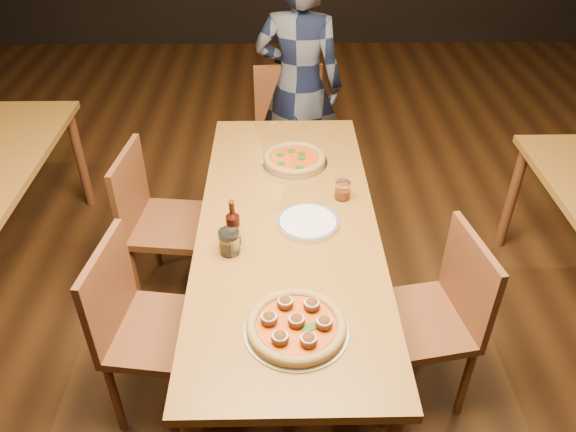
{
  "coord_description": "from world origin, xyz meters",
  "views": [
    {
      "loc": [
        -0.04,
        -2.01,
        2.26
      ],
      "look_at": [
        0.0,
        -0.05,
        0.82
      ],
      "focal_mm": 35.0,
      "sensor_mm": 36.0,
      "label": 1
    }
  ],
  "objects_px": {
    "pizza_meatball": "(296,325)",
    "amber_glass": "(343,190)",
    "table_main": "(288,234)",
    "chair_main_sw": "(172,224)",
    "beer_bottle": "(233,229)",
    "chair_end": "(291,141)",
    "diner": "(299,86)",
    "plate_stack": "(308,223)",
    "chair_main_nw": "(162,331)",
    "pizza_margherita": "(294,159)",
    "chair_main_e": "(418,320)",
    "water_glass": "(229,242)"
  },
  "relations": [
    {
      "from": "chair_main_sw",
      "to": "water_glass",
      "type": "xyz_separation_m",
      "value": [
        0.36,
        -0.59,
        0.35
      ]
    },
    {
      "from": "chair_main_e",
      "to": "pizza_margherita",
      "type": "height_order",
      "value": "chair_main_e"
    },
    {
      "from": "chair_main_sw",
      "to": "water_glass",
      "type": "height_order",
      "value": "chair_main_sw"
    },
    {
      "from": "chair_end",
      "to": "water_glass",
      "type": "distance_m",
      "value": 1.52
    },
    {
      "from": "chair_end",
      "to": "plate_stack",
      "type": "xyz_separation_m",
      "value": [
        0.05,
        -1.28,
        0.28
      ]
    },
    {
      "from": "chair_main_e",
      "to": "plate_stack",
      "type": "xyz_separation_m",
      "value": [
        -0.47,
        0.3,
        0.31
      ]
    },
    {
      "from": "chair_end",
      "to": "diner",
      "type": "relative_size",
      "value": 0.61
    },
    {
      "from": "chair_main_sw",
      "to": "plate_stack",
      "type": "distance_m",
      "value": 0.87
    },
    {
      "from": "plate_stack",
      "to": "diner",
      "type": "height_order",
      "value": "diner"
    },
    {
      "from": "chair_end",
      "to": "amber_glass",
      "type": "xyz_separation_m",
      "value": [
        0.22,
        -1.06,
        0.32
      ]
    },
    {
      "from": "water_glass",
      "to": "beer_bottle",
      "type": "bearing_deg",
      "value": 76.23
    },
    {
      "from": "table_main",
      "to": "water_glass",
      "type": "xyz_separation_m",
      "value": [
        -0.25,
        -0.21,
        0.13
      ]
    },
    {
      "from": "table_main",
      "to": "amber_glass",
      "type": "relative_size",
      "value": 22.08
    },
    {
      "from": "beer_bottle",
      "to": "water_glass",
      "type": "distance_m",
      "value": 0.07
    },
    {
      "from": "chair_end",
      "to": "beer_bottle",
      "type": "xyz_separation_m",
      "value": [
        -0.27,
        -1.4,
        0.35
      ]
    },
    {
      "from": "pizza_meatball",
      "to": "amber_glass",
      "type": "xyz_separation_m",
      "value": [
        0.24,
        0.83,
        0.02
      ]
    },
    {
      "from": "chair_main_nw",
      "to": "pizza_meatball",
      "type": "relative_size",
      "value": 2.42
    },
    {
      "from": "chair_main_sw",
      "to": "beer_bottle",
      "type": "bearing_deg",
      "value": -137.87
    },
    {
      "from": "diner",
      "to": "beer_bottle",
      "type": "bearing_deg",
      "value": 90.25
    },
    {
      "from": "amber_glass",
      "to": "plate_stack",
      "type": "bearing_deg",
      "value": -129.49
    },
    {
      "from": "chair_end",
      "to": "pizza_margherita",
      "type": "height_order",
      "value": "chair_end"
    },
    {
      "from": "amber_glass",
      "to": "diner",
      "type": "distance_m",
      "value": 1.24
    },
    {
      "from": "chair_main_sw",
      "to": "chair_end",
      "type": "bearing_deg",
      "value": -30.48
    },
    {
      "from": "plate_stack",
      "to": "beer_bottle",
      "type": "height_order",
      "value": "beer_bottle"
    },
    {
      "from": "chair_main_nw",
      "to": "pizza_margherita",
      "type": "distance_m",
      "value": 1.11
    },
    {
      "from": "table_main",
      "to": "chair_main_e",
      "type": "bearing_deg",
      "value": -30.1
    },
    {
      "from": "pizza_meatball",
      "to": "plate_stack",
      "type": "xyz_separation_m",
      "value": [
        0.07,
        0.62,
        -0.01
      ]
    },
    {
      "from": "pizza_margherita",
      "to": "water_glass",
      "type": "xyz_separation_m",
      "value": [
        -0.29,
        -0.72,
        0.03
      ]
    },
    {
      "from": "plate_stack",
      "to": "amber_glass",
      "type": "height_order",
      "value": "amber_glass"
    },
    {
      "from": "chair_main_sw",
      "to": "chair_main_e",
      "type": "bearing_deg",
      "value": -114.66
    },
    {
      "from": "pizza_meatball",
      "to": "amber_glass",
      "type": "bearing_deg",
      "value": 73.64
    },
    {
      "from": "chair_main_sw",
      "to": "pizza_margherita",
      "type": "distance_m",
      "value": 0.74
    },
    {
      "from": "amber_glass",
      "to": "beer_bottle",
      "type": "bearing_deg",
      "value": -146.11
    },
    {
      "from": "table_main",
      "to": "pizza_margherita",
      "type": "relative_size",
      "value": 5.77
    },
    {
      "from": "beer_bottle",
      "to": "diner",
      "type": "bearing_deg",
      "value": 78.12
    },
    {
      "from": "plate_stack",
      "to": "chair_main_sw",
      "type": "bearing_deg",
      "value": 149.74
    },
    {
      "from": "pizza_margherita",
      "to": "plate_stack",
      "type": "distance_m",
      "value": 0.54
    },
    {
      "from": "table_main",
      "to": "pizza_margherita",
      "type": "distance_m",
      "value": 0.53
    },
    {
      "from": "pizza_meatball",
      "to": "chair_main_e",
      "type": "bearing_deg",
      "value": 30.25
    },
    {
      "from": "water_glass",
      "to": "diner",
      "type": "relative_size",
      "value": 0.07
    },
    {
      "from": "chair_end",
      "to": "water_glass",
      "type": "xyz_separation_m",
      "value": [
        -0.29,
        -1.46,
        0.33
      ]
    },
    {
      "from": "diner",
      "to": "pizza_meatball",
      "type": "bearing_deg",
      "value": 99.98
    },
    {
      "from": "table_main",
      "to": "chair_main_sw",
      "type": "xyz_separation_m",
      "value": [
        -0.61,
        0.38,
        -0.22
      ]
    },
    {
      "from": "pizza_margherita",
      "to": "water_glass",
      "type": "relative_size",
      "value": 3.2
    },
    {
      "from": "water_glass",
      "to": "plate_stack",
      "type": "bearing_deg",
      "value": 28.32
    },
    {
      "from": "pizza_meatball",
      "to": "amber_glass",
      "type": "relative_size",
      "value": 4.19
    },
    {
      "from": "pizza_meatball",
      "to": "water_glass",
      "type": "height_order",
      "value": "water_glass"
    },
    {
      "from": "plate_stack",
      "to": "amber_glass",
      "type": "distance_m",
      "value": 0.28
    },
    {
      "from": "beer_bottle",
      "to": "diner",
      "type": "height_order",
      "value": "diner"
    },
    {
      "from": "chair_main_e",
      "to": "chair_main_nw",
      "type": "bearing_deg",
      "value": -97.68
    }
  ]
}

